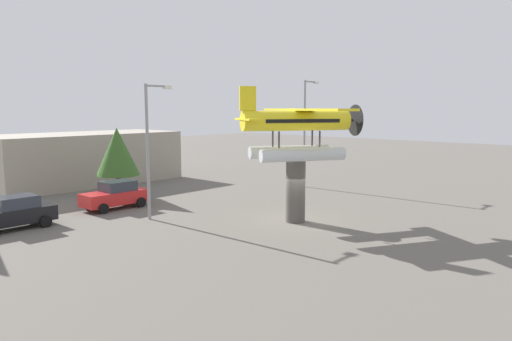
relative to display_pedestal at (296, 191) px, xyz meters
The scene contains 9 objects.
ground_plane 1.78m from the display_pedestal, ahead, with size 140.00×140.00×0.00m, color #605B54.
display_pedestal is the anchor object (origin of this frame).
floatplane_monument 3.45m from the display_pedestal, 30.39° to the right, with size 7.05×9.53×4.00m.
car_near_black 15.25m from the display_pedestal, 138.24° to the left, with size 4.20×2.02×1.76m.
car_mid_red 11.85m from the display_pedestal, 114.11° to the left, with size 4.20×2.02×1.76m.
streetlight_primary 8.75m from the display_pedestal, 126.75° to the left, with size 1.84×0.28×7.76m.
streetlight_secondary 12.72m from the display_pedestal, 33.56° to the left, with size 1.84×0.28×8.62m.
storefront_building 22.02m from the display_pedestal, 92.27° to the left, with size 15.52×6.83×4.29m, color #9E9384.
tree_east 14.26m from the display_pedestal, 100.73° to the left, with size 3.06×3.06×5.02m.
Camera 1 is at (-21.03, -15.93, 6.38)m, focal length 33.26 mm.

